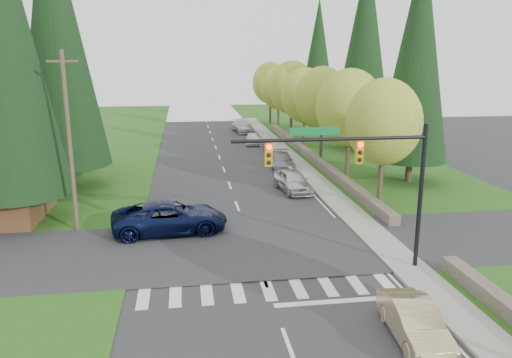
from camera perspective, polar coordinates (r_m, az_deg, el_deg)
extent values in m
plane|color=#28282B|center=(18.94, 3.09, -16.83)|extent=(120.00, 120.00, 0.00)
cube|color=#225717|center=(40.63, 15.68, -0.35)|extent=(14.00, 110.00, 0.06)
cube|color=#225717|center=(38.46, -22.56, -1.71)|extent=(14.00, 110.00, 0.06)
cube|color=#28282B|center=(26.03, -0.37, -7.91)|extent=(120.00, 8.00, 0.10)
cube|color=gray|center=(40.45, 6.61, 0.07)|extent=(1.80, 80.00, 0.13)
cube|color=gray|center=(40.24, 5.44, 0.03)|extent=(0.20, 80.00, 0.13)
cube|color=#4C4438|center=(48.37, 6.17, 2.71)|extent=(0.70, 40.00, 0.70)
cylinder|color=black|center=(23.82, 18.26, -2.08)|extent=(0.20, 0.20, 6.80)
cylinder|color=black|center=(21.64, 8.54, 4.52)|extent=(8.60, 0.16, 0.16)
cube|color=#0C662D|center=(21.45, 6.73, 5.44)|extent=(2.20, 0.04, 0.35)
cube|color=#BF8C0C|center=(22.15, 11.71, 3.02)|extent=(0.32, 0.24, 1.00)
sphere|color=#FF0C05|center=(21.96, 11.88, 3.85)|extent=(0.22, 0.22, 0.22)
cube|color=#BF8C0C|center=(21.14, 1.44, 2.79)|extent=(0.32, 0.24, 1.00)
sphere|color=#FF0C05|center=(20.94, 1.51, 3.66)|extent=(0.22, 0.22, 0.22)
cylinder|color=#473828|center=(29.01, -20.51, 3.75)|extent=(0.24, 0.24, 10.00)
cube|color=#473828|center=(28.63, -21.27, 12.44)|extent=(1.60, 0.10, 0.12)
cylinder|color=#38281C|center=(33.26, 14.06, 0.81)|extent=(0.32, 0.32, 4.76)
ellipsoid|color=olive|center=(32.70, 14.39, 6.33)|extent=(4.80, 4.80, 5.52)
cylinder|color=#38281C|center=(39.69, 10.43, 3.21)|extent=(0.32, 0.32, 4.93)
ellipsoid|color=olive|center=(39.22, 10.65, 8.01)|extent=(5.20, 5.20, 5.98)
cylinder|color=#38281C|center=(46.22, 7.46, 4.88)|extent=(0.32, 0.32, 5.04)
ellipsoid|color=olive|center=(45.81, 7.59, 9.11)|extent=(5.00, 5.00, 5.75)
cylinder|color=#38281C|center=(52.96, 5.53, 5.95)|extent=(0.32, 0.32, 4.82)
ellipsoid|color=olive|center=(52.61, 5.61, 9.48)|extent=(5.00, 5.00, 5.75)
cylinder|color=#38281C|center=(59.72, 4.04, 7.05)|extent=(0.32, 0.32, 5.15)
ellipsoid|color=olive|center=(59.41, 4.09, 10.39)|extent=(5.40, 5.40, 6.21)
cylinder|color=#38281C|center=(66.52, 2.58, 7.57)|extent=(0.32, 0.32, 4.70)
ellipsoid|color=olive|center=(66.25, 2.61, 10.32)|extent=(4.80, 4.80, 5.52)
cylinder|color=#38281C|center=(73.37, 1.63, 8.28)|extent=(0.32, 0.32, 4.98)
ellipsoid|color=olive|center=(73.12, 1.65, 10.92)|extent=(5.20, 5.20, 5.98)
cylinder|color=#38281C|center=(32.65, -25.21, -2.86)|extent=(0.50, 0.50, 2.00)
cone|color=black|center=(31.50, -27.10, 14.49)|extent=(6.12, 6.12, 18.00)
cylinder|color=#38281C|center=(39.89, -20.62, 0.44)|extent=(0.50, 0.50, 2.00)
cone|color=black|center=(38.97, -21.95, 15.33)|extent=(6.46, 6.46, 19.00)
cylinder|color=#38281C|center=(46.06, -21.52, 2.07)|extent=(0.50, 0.50, 2.00)
cone|color=black|center=(45.24, -22.59, 13.67)|extent=(5.78, 5.78, 17.00)
cylinder|color=#38281C|center=(40.82, 17.06, 1.02)|extent=(0.50, 0.50, 2.00)
cone|color=black|center=(39.89, 17.97, 13.43)|extent=(5.44, 5.44, 16.00)
cylinder|color=#38281C|center=(53.89, 11.77, 4.35)|extent=(0.50, 0.50, 2.00)
cone|color=black|center=(53.20, 12.30, 14.81)|extent=(6.12, 6.12, 18.00)
cylinder|color=#38281C|center=(66.81, 6.89, 6.35)|extent=(0.50, 0.50, 2.00)
cone|color=black|center=(66.24, 7.10, 13.48)|extent=(5.10, 5.10, 15.00)
imported|color=#D2B98C|center=(18.82, 17.66, -15.32)|extent=(1.76, 4.27, 1.37)
imported|color=#0A1235|center=(28.36, -9.80, -4.36)|extent=(6.61, 3.50, 1.77)
imported|color=#BBBBC0|center=(36.53, 4.23, -0.20)|extent=(2.40, 4.84, 1.59)
imported|color=gray|center=(43.87, 2.99, 2.08)|extent=(2.31, 4.92, 1.39)
imported|color=#A3A4A8|center=(51.57, 1.84, 3.83)|extent=(1.44, 4.00, 1.31)
imported|color=silver|center=(55.99, -0.39, 4.63)|extent=(2.03, 3.98, 1.30)
imported|color=#AFAFB4|center=(65.02, -1.54, 6.03)|extent=(2.78, 5.52, 1.54)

